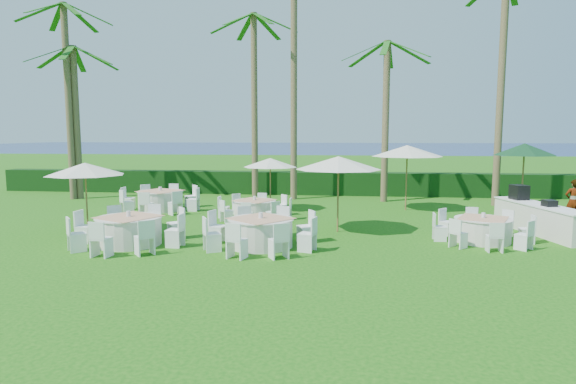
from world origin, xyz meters
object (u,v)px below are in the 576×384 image
(banquet_table_c, at_px, (483,229))
(umbrella_b, at_px, (338,163))
(banquet_table_d, at_px, (160,200))
(umbrella_c, at_px, (270,163))
(umbrella_green, at_px, (524,149))
(staff_person, at_px, (573,201))
(buffet_table, at_px, (539,218))
(umbrella_a, at_px, (85,169))
(banquet_table_e, at_px, (255,209))
(banquet_table_a, at_px, (129,230))
(umbrella_d, at_px, (407,151))
(banquet_table_b, at_px, (261,232))

(banquet_table_c, height_order, umbrella_b, umbrella_b)
(banquet_table_d, bearing_deg, umbrella_c, 7.32)
(umbrella_green, bearing_deg, staff_person, -68.13)
(banquet_table_d, bearing_deg, buffet_table, -12.50)
(umbrella_a, distance_m, umbrella_b, 8.17)
(staff_person, bearing_deg, banquet_table_e, -0.24)
(banquet_table_d, distance_m, umbrella_c, 4.91)
(banquet_table_a, relative_size, umbrella_c, 1.46)
(umbrella_d, bearing_deg, umbrella_a, -150.67)
(banquet_table_a, distance_m, umbrella_b, 6.79)
(banquet_table_e, xyz_separation_m, staff_person, (11.60, 0.42, 0.42))
(banquet_table_b, bearing_deg, umbrella_b, 47.74)
(umbrella_b, xyz_separation_m, umbrella_green, (7.47, 4.92, 0.31))
(banquet_table_d, height_order, umbrella_c, umbrella_c)
(umbrella_a, distance_m, umbrella_c, 7.50)
(umbrella_a, bearing_deg, buffet_table, 6.71)
(umbrella_d, xyz_separation_m, staff_person, (5.62, -2.39, -1.71))
(banquet_table_c, xyz_separation_m, staff_person, (4.08, 3.54, 0.41))
(banquet_table_b, height_order, umbrella_a, umbrella_a)
(umbrella_c, bearing_deg, banquet_table_e, -97.47)
(banquet_table_d, xyz_separation_m, umbrella_c, (4.62, 0.59, 1.58))
(umbrella_d, bearing_deg, banquet_table_d, -172.89)
(banquet_table_e, distance_m, umbrella_c, 2.69)
(buffet_table, bearing_deg, banquet_table_c, -144.82)
(banquet_table_a, height_order, umbrella_c, umbrella_c)
(umbrella_d, bearing_deg, staff_person, -23.05)
(banquet_table_a, relative_size, umbrella_b, 1.19)
(banquet_table_a, distance_m, umbrella_c, 7.66)
(banquet_table_d, xyz_separation_m, banquet_table_e, (4.34, -1.52, -0.06))
(banquet_table_a, height_order, banquet_table_b, banquet_table_a)
(banquet_table_a, xyz_separation_m, umbrella_d, (8.81, 7.52, 2.07))
(banquet_table_d, relative_size, buffet_table, 0.79)
(umbrella_b, bearing_deg, umbrella_green, 33.38)
(banquet_table_a, bearing_deg, umbrella_a, 145.87)
(banquet_table_a, xyz_separation_m, banquet_table_b, (3.86, 0.21, -0.00))
(umbrella_green, bearing_deg, banquet_table_e, -165.36)
(banquet_table_a, bearing_deg, umbrella_green, 29.09)
(banquet_table_b, height_order, banquet_table_d, banquet_table_d)
(banquet_table_c, height_order, buffet_table, buffet_table)
(umbrella_c, bearing_deg, umbrella_d, 6.93)
(banquet_table_b, relative_size, banquet_table_d, 0.99)
(umbrella_green, bearing_deg, banquet_table_d, -175.18)
(banquet_table_d, distance_m, umbrella_b, 8.56)
(umbrella_green, xyz_separation_m, buffet_table, (-0.96, -4.37, -2.08))
(banquet_table_a, distance_m, umbrella_d, 11.77)
(umbrella_c, bearing_deg, umbrella_b, -55.62)
(banquet_table_b, relative_size, umbrella_a, 1.31)
(banquet_table_c, distance_m, buffet_table, 2.67)
(umbrella_b, bearing_deg, banquet_table_a, -156.79)
(banquet_table_e, bearing_deg, banquet_table_a, -120.93)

